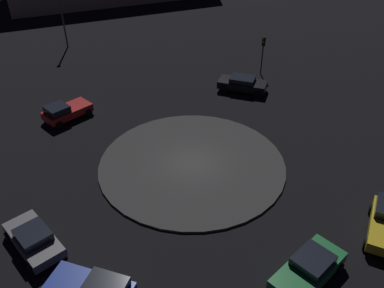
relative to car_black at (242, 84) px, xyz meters
name	(u,v)px	position (x,y,z in m)	size (l,w,h in m)	color
ground_plane	(192,164)	(12.01, -1.28, -0.76)	(118.34, 118.34, 0.00)	black
roundabout_island	(192,164)	(12.01, -1.28, -0.68)	(12.97, 12.97, 0.16)	#383838
car_black	(242,84)	(0.00, 0.00, 0.00)	(2.21, 4.41, 1.40)	black
car_grey	(34,239)	(21.59, -7.36, -0.06)	(3.61, 4.36, 1.34)	slate
car_red	(65,111)	(9.03, -12.94, -0.02)	(4.22, 3.36, 1.46)	red
car_green	(309,269)	(19.47, 6.98, -0.02)	(4.67, 3.75, 1.44)	#1E7238
traffic_light_west	(263,48)	(-4.19, 1.10, 1.98)	(0.37, 0.33, 3.83)	#2D2D2D
streetlamp_southwest	(60,5)	(-5.19, -21.24, 3.95)	(0.46, 0.46, 7.62)	#4C4C51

